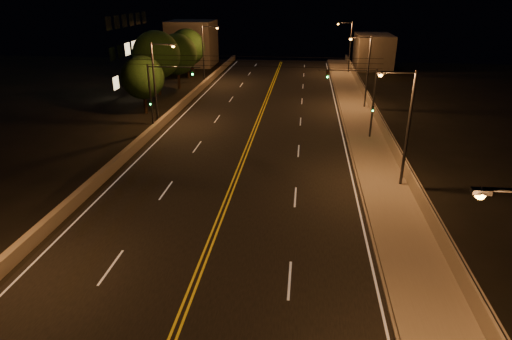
# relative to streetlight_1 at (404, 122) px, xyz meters

# --- Properties ---
(road) EXTENTS (18.00, 120.00, 0.02)m
(road) POSITION_rel_streetlight_1_xyz_m (-11.50, -1.88, -4.78)
(road) COLOR black
(road) RESTS_ON ground
(sidewalk) EXTENTS (3.60, 120.00, 0.30)m
(sidewalk) POSITION_rel_streetlight_1_xyz_m (-0.70, -1.88, -4.64)
(sidewalk) COLOR gray
(sidewalk) RESTS_ON ground
(curb) EXTENTS (0.14, 120.00, 0.15)m
(curb) POSITION_rel_streetlight_1_xyz_m (-2.57, -1.88, -4.72)
(curb) COLOR gray
(curb) RESTS_ON ground
(parapet_wall) EXTENTS (0.30, 120.00, 1.00)m
(parapet_wall) POSITION_rel_streetlight_1_xyz_m (0.95, -1.88, -3.99)
(parapet_wall) COLOR gray
(parapet_wall) RESTS_ON sidewalk
(jersey_barrier) EXTENTS (0.45, 120.00, 0.84)m
(jersey_barrier) POSITION_rel_streetlight_1_xyz_m (-21.07, -1.88, -4.38)
(jersey_barrier) COLOR gray
(jersey_barrier) RESTS_ON ground
(distant_building_right) EXTENTS (6.00, 10.00, 5.72)m
(distant_building_right) POSITION_rel_streetlight_1_xyz_m (5.00, 51.44, -1.93)
(distant_building_right) COLOR #6E645C
(distant_building_right) RESTS_ON ground
(distant_building_left) EXTENTS (8.00, 8.00, 7.80)m
(distant_building_left) POSITION_rel_streetlight_1_xyz_m (-27.50, 50.51, -0.89)
(distant_building_left) COLOR #6E645C
(distant_building_left) RESTS_ON ground
(parapet_rail) EXTENTS (0.06, 120.00, 0.06)m
(parapet_rail) POSITION_rel_streetlight_1_xyz_m (0.95, -1.88, -3.46)
(parapet_rail) COLOR black
(parapet_rail) RESTS_ON parapet_wall
(lane_markings) EXTENTS (17.32, 116.00, 0.00)m
(lane_markings) POSITION_rel_streetlight_1_xyz_m (-11.50, -1.95, -4.77)
(lane_markings) COLOR silver
(lane_markings) RESTS_ON road
(streetlight_1) EXTENTS (2.55, 0.28, 8.20)m
(streetlight_1) POSITION_rel_streetlight_1_xyz_m (0.00, 0.00, 0.00)
(streetlight_1) COLOR #2D2D33
(streetlight_1) RESTS_ON ground
(streetlight_2) EXTENTS (2.55, 0.28, 8.20)m
(streetlight_2) POSITION_rel_streetlight_1_xyz_m (0.00, 21.68, 0.00)
(streetlight_2) COLOR #2D2D33
(streetlight_2) RESTS_ON ground
(streetlight_3) EXTENTS (2.55, 0.28, 8.20)m
(streetlight_3) POSITION_rel_streetlight_1_xyz_m (0.00, 44.53, 0.00)
(streetlight_3) COLOR #2D2D33
(streetlight_3) RESTS_ON ground
(streetlight_5) EXTENTS (2.55, 0.28, 8.20)m
(streetlight_5) POSITION_rel_streetlight_1_xyz_m (-21.39, 12.98, 0.00)
(streetlight_5) COLOR #2D2D33
(streetlight_5) RESTS_ON ground
(streetlight_6) EXTENTS (2.55, 0.28, 8.20)m
(streetlight_6) POSITION_rel_streetlight_1_xyz_m (-21.39, 34.38, 0.00)
(streetlight_6) COLOR #2D2D33
(streetlight_6) RESTS_ON ground
(traffic_signal_right) EXTENTS (5.11, 0.31, 6.53)m
(traffic_signal_right) POSITION_rel_streetlight_1_xyz_m (-1.45, 10.46, -0.70)
(traffic_signal_right) COLOR #2D2D33
(traffic_signal_right) RESTS_ON ground
(traffic_signal_left) EXTENTS (5.11, 0.31, 6.53)m
(traffic_signal_left) POSITION_rel_streetlight_1_xyz_m (-20.34, 10.46, -0.70)
(traffic_signal_left) COLOR #2D2D33
(traffic_signal_left) RESTS_ON ground
(overhead_wires) EXTENTS (22.00, 0.03, 0.83)m
(overhead_wires) POSITION_rel_streetlight_1_xyz_m (-11.50, 7.62, 2.61)
(overhead_wires) COLOR black
(tree_0) EXTENTS (4.70, 4.70, 6.37)m
(tree_0) POSITION_rel_streetlight_1_xyz_m (-24.43, 17.00, -0.78)
(tree_0) COLOR black
(tree_0) RESTS_ON ground
(tree_1) EXTENTS (6.07, 6.07, 8.22)m
(tree_1) POSITION_rel_streetlight_1_xyz_m (-25.84, 26.05, 0.39)
(tree_1) COLOR black
(tree_1) RESTS_ON ground
(tree_2) EXTENTS (5.51, 5.51, 7.47)m
(tree_2) POSITION_rel_streetlight_1_xyz_m (-24.40, 30.26, -0.09)
(tree_2) COLOR black
(tree_2) RESTS_ON ground
(tree_3) EXTENTS (5.54, 5.54, 7.50)m
(tree_3) POSITION_rel_streetlight_1_xyz_m (-25.05, 37.80, -0.07)
(tree_3) COLOR black
(tree_3) RESTS_ON ground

